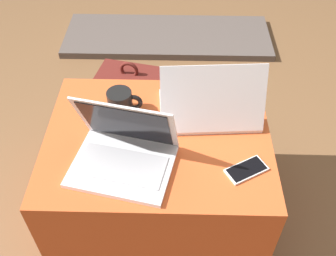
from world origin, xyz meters
The scene contains 8 objects.
ground_plane centered at (0.00, 0.00, 0.00)m, with size 14.00×14.00×0.00m, color brown.
ottoman centered at (0.00, 0.00, 0.23)m, with size 0.83×0.66×0.46m.
laptop_near centered at (-0.11, -0.12, 0.52)m, with size 0.38×0.33×0.26m.
laptop_far centered at (0.19, 0.11, 0.52)m, with size 0.39×0.28×0.25m.
cell_phone centered at (0.31, -0.15, 0.47)m, with size 0.16×0.13×0.01m.
backpack centered at (-0.15, 0.46, 0.19)m, with size 0.33×0.28×0.47m.
coffee_mug centered at (-0.14, 0.13, 0.51)m, with size 0.14×0.10×0.10m.
fireplace_hearth centered at (0.00, 1.37, 0.02)m, with size 1.40×0.50×0.04m.
Camera 1 is at (0.06, -0.99, 1.51)m, focal length 42.00 mm.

